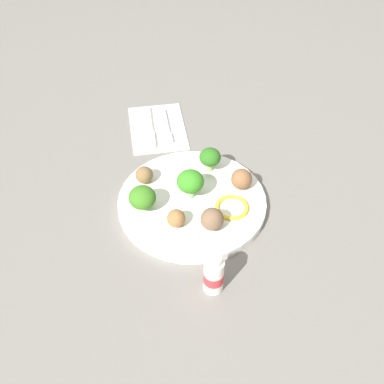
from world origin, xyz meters
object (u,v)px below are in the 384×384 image
Objects in this scene: broccoli_floret_near_rim at (188,182)px; meatball_mid_right at (242,179)px; yogurt_bottle at (214,275)px; meatball_mid_left at (144,175)px; broccoli_floret_front_left at (142,197)px; meatball_far_rim at (212,219)px; broccoli_floret_back_right at (210,157)px; plate at (192,202)px; fork at (166,127)px; meatball_back_left at (176,218)px; napkin at (158,128)px; pepper_ring_back_left at (232,207)px; knife at (150,129)px.

broccoli_floret_near_rim is 1.41× the size of meatball_mid_right.
meatball_mid_left is at bearing -167.16° from yogurt_bottle.
broccoli_floret_front_left is 1.23× the size of meatball_far_rim.
broccoli_floret_back_right is 1.49× the size of meatball_mid_left.
plate is at bearing 17.58° from broccoli_floret_near_rim.
broccoli_floret_back_right reaches higher than fork.
meatball_mid_left is at bearing -165.64° from meatball_back_left.
meatball_far_rim is at bearing 1.76° from fork.
napkin is at bearing -175.28° from meatball_far_rim.
broccoli_floret_near_rim reaches higher than fork.
meatball_mid_left is (-0.06, -0.18, -0.00)m from meatball_mid_right.
meatball_mid_left is at bearing -148.12° from meatball_far_rim.
napkin is (-0.29, -0.08, -0.02)m from pepper_ring_back_left.
broccoli_floret_back_right is at bearing 26.19° from knife.
broccoli_floret_back_right is 1.54× the size of meatball_back_left.
broccoli_floret_near_rim reaches higher than meatball_back_left.
meatball_mid_right is at bearing 94.79° from plate.
plate is at bearing 140.33° from meatball_back_left.
pepper_ring_back_left is 0.17m from yogurt_bottle.
meatball_mid_left is 0.13m from meatball_back_left.
meatball_mid_left reaches higher than meatball_back_left.
meatball_far_rim is (0.15, 0.09, 0.00)m from meatball_mid_left.
meatball_far_rim reaches higher than meatball_back_left.
broccoli_floret_near_rim reaches higher than broccoli_floret_back_right.
broccoli_floret_back_right is 1.23× the size of meatball_far_rim.
pepper_ring_back_left is at bearing -35.20° from meatball_mid_right.
pepper_ring_back_left is at bearing 11.67° from fork.
meatball_far_rim is 0.12m from yogurt_bottle.
meatball_back_left is (0.05, 0.05, -0.01)m from broccoli_floret_front_left.
knife is (-0.32, -0.05, -0.03)m from meatball_far_rim.
broccoli_floret_front_left reaches higher than meatball_mid_right.
broccoli_floret_back_right is 0.35× the size of knife.
meatball_mid_left is (-0.00, -0.13, -0.02)m from broccoli_floret_back_right.
meatball_mid_left is at bearing -129.25° from pepper_ring_back_left.
plate is at bearing -38.53° from broccoli_floret_back_right.
pepper_ring_back_left is at bearing 51.77° from broccoli_floret_near_rim.
broccoli_floret_front_left is (0.01, -0.09, -0.00)m from broccoli_floret_near_rim.
meatball_back_left is 0.19× the size of napkin.
napkin is at bearing 159.94° from meatball_mid_left.
broccoli_floret_near_rim reaches higher than knife.
broccoli_floret_back_right reaches higher than pepper_ring_back_left.
pepper_ring_back_left is at bearing 123.99° from meatball_far_rim.
pepper_ring_back_left is at bearing 4.33° from broccoli_floret_back_right.
meatball_far_rim is 0.28× the size of knife.
broccoli_floret_back_right reaches higher than meatball_back_left.
meatball_mid_right is at bearing 22.10° from fork.
broccoli_floret_back_right is (-0.07, 0.06, 0.04)m from plate.
meatball_back_left is (0.12, -0.10, -0.02)m from broccoli_floret_back_right.
broccoli_floret_front_left is at bearing -137.06° from meatball_back_left.
pepper_ring_back_left is 0.43× the size of knife.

